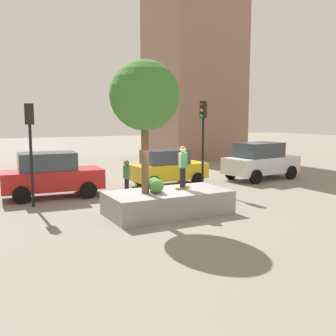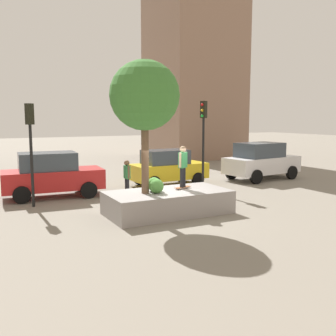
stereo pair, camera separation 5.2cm
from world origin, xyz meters
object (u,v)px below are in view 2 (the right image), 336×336
at_px(planter_ledge, 168,202).
at_px(skateboard, 183,187).
at_px(sedan_parked, 52,175).
at_px(taxi_cab, 168,167).
at_px(plaza_tree, 145,96).
at_px(traffic_light_corner, 203,130).
at_px(pedestrian_crossing, 127,175).
at_px(skateboarder, 183,163).
at_px(traffic_light_median, 30,137).
at_px(police_car, 261,161).

distance_m(planter_ledge, skateboard, 0.92).
distance_m(sedan_parked, taxi_cab, 6.29).
relative_size(plaza_tree, traffic_light_corner, 1.09).
height_order(plaza_tree, skateboard, plaza_tree).
distance_m(skateboard, pedestrian_crossing, 4.04).
bearing_deg(pedestrian_crossing, skateboard, -78.09).
relative_size(plaza_tree, skateboard, 5.94).
relative_size(skateboarder, pedestrian_crossing, 0.97).
bearing_deg(sedan_parked, plaza_tree, -65.12).
bearing_deg(skateboard, taxi_cab, 68.61).
distance_m(planter_ledge, plaza_tree, 4.14).
bearing_deg(traffic_light_corner, skateboarder, -132.37).
xyz_separation_m(planter_ledge, sedan_parked, (-3.38, 5.26, 0.63)).
xyz_separation_m(taxi_cab, pedestrian_crossing, (-2.98, -1.52, -0.02)).
bearing_deg(planter_ledge, plaza_tree, 178.96).
xyz_separation_m(planter_ledge, skateboard, (0.76, 0.18, 0.50)).
bearing_deg(taxi_cab, traffic_light_corner, -65.55).
distance_m(traffic_light_median, pedestrian_crossing, 4.83).
xyz_separation_m(skateboard, pedestrian_crossing, (-0.83, 3.95, 0.03)).
bearing_deg(plaza_tree, skateboard, 5.54).
xyz_separation_m(sedan_parked, traffic_light_median, (-1.09, -1.63, 1.86)).
xyz_separation_m(sedan_parked, pedestrian_crossing, (3.30, -1.12, -0.09)).
distance_m(police_car, pedestrian_crossing, 8.90).
bearing_deg(planter_ledge, skateboarder, 13.59).
bearing_deg(traffic_light_corner, skateboard, -132.37).
xyz_separation_m(skateboarder, traffic_light_corner, (3.09, 3.39, 1.18)).
height_order(sedan_parked, pedestrian_crossing, sedan_parked).
bearing_deg(traffic_light_median, pedestrian_crossing, 6.59).
bearing_deg(plaza_tree, sedan_parked, 114.88).
xyz_separation_m(planter_ledge, skateboarder, (0.76, 0.18, 1.46)).
xyz_separation_m(plaza_tree, skateboard, (1.70, 0.17, -3.54)).
height_order(skateboard, sedan_parked, sedan_parked).
bearing_deg(taxi_cab, plaza_tree, -124.31).
relative_size(planter_ledge, skateboarder, 2.88).
relative_size(plaza_tree, skateboarder, 3.00).
xyz_separation_m(traffic_light_corner, traffic_light_median, (-8.32, 0.05, -0.16)).
bearing_deg(skateboard, sedan_parked, 129.17).
height_order(traffic_light_corner, pedestrian_crossing, traffic_light_corner).
relative_size(plaza_tree, traffic_light_median, 1.15).
xyz_separation_m(skateboard, sedan_parked, (-4.14, 5.08, 0.13)).
bearing_deg(skateboarder, taxi_cab, 68.61).
bearing_deg(police_car, skateboarder, -149.70).
height_order(planter_ledge, traffic_light_corner, traffic_light_corner).
distance_m(plaza_tree, traffic_light_median, 5.28).
distance_m(plaza_tree, skateboard, 3.93).
bearing_deg(traffic_light_corner, sedan_parked, 166.88).
bearing_deg(skateboard, traffic_light_median, 146.62).
relative_size(planter_ledge, pedestrian_crossing, 2.80).
height_order(sedan_parked, traffic_light_corner, traffic_light_corner).
bearing_deg(sedan_parked, skateboard, -50.83).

